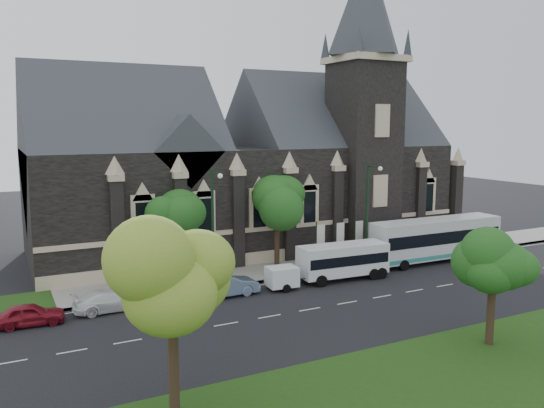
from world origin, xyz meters
TOP-DOWN VIEW (x-y plane):
  - ground at (0.00, 0.00)m, footprint 160.00×160.00m
  - sidewalk at (0.00, 9.50)m, footprint 80.00×5.00m
  - museum at (5.12, 18.78)m, footprint 40.00×17.70m
  - tree_park_near at (-11.77, -8.77)m, footprint 4.42×4.42m
  - tree_park_east at (6.18, -9.32)m, footprint 3.40×3.40m
  - tree_walk_right at (3.21, 10.71)m, footprint 4.08×4.08m
  - tree_walk_left at (-5.80, 10.70)m, footprint 3.91×3.91m
  - street_lamp_near at (10.00, 7.09)m, footprint 0.36×1.88m
  - street_lamp_mid at (-4.00, 7.09)m, footprint 0.36×1.88m
  - banner_flag_left at (6.29, 9.00)m, footprint 0.90×0.10m
  - banner_flag_center at (8.29, 9.00)m, footprint 0.90×0.10m
  - banner_flag_right at (10.29, 9.00)m, footprint 0.90×0.10m
  - tour_coach at (16.67, 6.07)m, footprint 13.09×3.18m
  - shuttle_bus at (6.02, 4.97)m, footprint 7.39×2.93m
  - box_trailer at (0.43, 4.76)m, footprint 3.26×1.92m
  - sedan at (-4.00, 5.20)m, footprint 5.02×1.83m
  - car_far_red at (-16.75, 5.25)m, footprint 4.14×1.88m
  - car_far_white at (-11.84, 5.77)m, footprint 4.85×2.11m

SIDE VIEW (x-z plane):
  - ground at x=0.00m, z-range 0.00..0.00m
  - sidewalk at x=0.00m, z-range 0.00..0.15m
  - car_far_red at x=-16.75m, z-range 0.00..1.38m
  - car_far_white at x=-11.84m, z-range 0.00..1.39m
  - sedan at x=-4.00m, z-range 0.00..1.64m
  - box_trailer at x=0.43m, z-range 0.12..1.83m
  - shuttle_bus at x=6.02m, z-range 0.22..3.03m
  - tour_coach at x=16.67m, z-range 0.16..3.97m
  - banner_flag_left at x=6.29m, z-range 0.38..4.38m
  - banner_flag_center at x=8.29m, z-range 0.38..4.38m
  - banner_flag_right at x=10.29m, z-range 0.38..4.38m
  - tree_park_east at x=6.18m, z-range 1.48..7.76m
  - street_lamp_near at x=10.00m, z-range 0.61..9.61m
  - street_lamp_mid at x=-4.00m, z-range 0.61..9.61m
  - tree_walk_left at x=-5.80m, z-range 1.91..9.55m
  - tree_walk_right at x=3.21m, z-range 1.92..9.72m
  - tree_park_near at x=-11.77m, z-range 2.14..10.70m
  - museum at x=5.12m, z-range -6.78..23.12m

